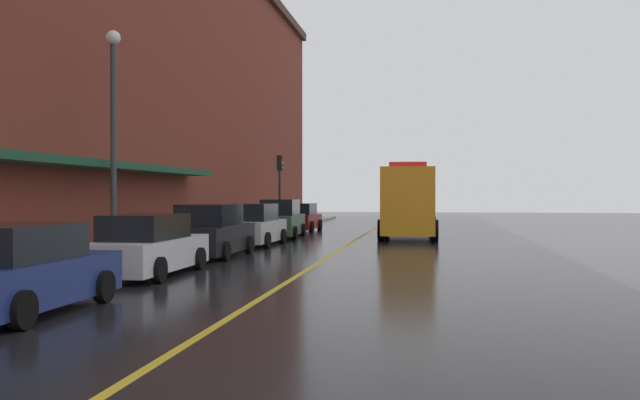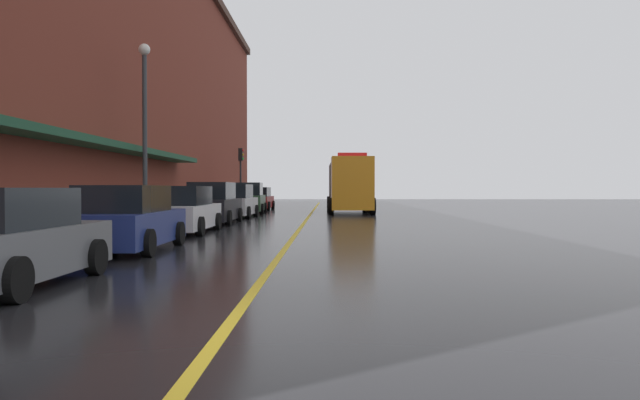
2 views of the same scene
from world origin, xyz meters
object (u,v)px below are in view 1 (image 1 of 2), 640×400
at_px(parking_meter_2, 212,221).
at_px(street_lamp_left, 113,120).
at_px(parked_car_4, 254,226).
at_px(parked_car_1, 18,272).
at_px(utility_truck, 409,203).
at_px(traffic_light_near, 280,177).
at_px(parking_meter_0, 177,225).
at_px(parked_car_3, 211,232).
at_px(parked_car_5, 281,220).
at_px(parking_meter_3, 53,241).
at_px(parking_meter_1, 164,227).
at_px(parked_car_6, 300,218).
at_px(parked_car_2, 148,247).

bearing_deg(parking_meter_2, street_lamp_left, -94.48).
bearing_deg(parked_car_4, parked_car_1, -178.19).
relative_size(utility_truck, traffic_light_near, 2.01).
relative_size(parking_meter_0, traffic_light_near, 0.31).
distance_m(parking_meter_0, traffic_light_near, 16.92).
height_order(parking_meter_0, parking_meter_2, same).
xyz_separation_m(parked_car_3, utility_truck, (6.40, 11.97, 0.88)).
height_order(parked_car_3, utility_truck, utility_truck).
distance_m(parked_car_4, traffic_light_near, 11.95).
distance_m(parked_car_5, parking_meter_3, 18.72).
distance_m(parked_car_3, parked_car_4, 5.40).
height_order(parked_car_1, parking_meter_1, parked_car_1).
bearing_deg(parking_meter_3, parked_car_6, 86.83).
distance_m(parked_car_3, parked_car_5, 10.76).
xyz_separation_m(parked_car_1, parked_car_6, (-0.10, 28.27, 0.00)).
xyz_separation_m(parked_car_6, traffic_light_near, (-1.30, 0.39, 2.39)).
distance_m(parked_car_3, parking_meter_0, 1.39).
bearing_deg(parking_meter_3, parking_meter_0, 90.00).
xyz_separation_m(parked_car_2, parked_car_5, (0.07, 16.40, 0.11)).
bearing_deg(parking_meter_0, parked_car_2, -76.45).
xyz_separation_m(parked_car_6, parking_meter_2, (-1.36, -12.43, 0.29)).
height_order(parked_car_3, parked_car_6, parked_car_3).
xyz_separation_m(parked_car_1, parking_meter_0, (-1.46, 11.87, 0.29)).
height_order(parked_car_3, street_lamp_left, street_lamp_left).
relative_size(parked_car_2, parked_car_6, 1.16).
height_order(parked_car_1, parked_car_6, parked_car_6).
height_order(parking_meter_1, parking_meter_2, same).
height_order(parked_car_3, parking_meter_1, parked_car_3).
height_order(parking_meter_1, street_lamp_left, street_lamp_left).
height_order(parked_car_1, parked_car_5, parked_car_5).
bearing_deg(parked_car_4, parking_meter_3, 175.54).
bearing_deg(parked_car_6, parked_car_4, -177.76).
height_order(parked_car_5, street_lamp_left, street_lamp_left).
distance_m(parked_car_2, parking_meter_0, 6.05).
relative_size(parking_meter_3, street_lamp_left, 0.19).
xyz_separation_m(parked_car_5, street_lamp_left, (-2.09, -14.20, 3.52)).
distance_m(parked_car_3, utility_truck, 13.60).
bearing_deg(parking_meter_1, parked_car_3, 34.19).
height_order(parking_meter_0, parking_meter_3, same).
bearing_deg(parking_meter_3, utility_truck, 68.67).
bearing_deg(parked_car_6, street_lamp_left, 176.12).
relative_size(parked_car_4, parking_meter_0, 3.25).
bearing_deg(parking_meter_1, street_lamp_left, -103.39).
distance_m(parked_car_2, parked_car_6, 22.28).
height_order(parked_car_5, parking_meter_2, parked_car_5).
bearing_deg(parked_car_4, parking_meter_0, 165.96).
distance_m(parked_car_5, parking_meter_0, 10.63).
height_order(utility_truck, traffic_light_near, traffic_light_near).
relative_size(parked_car_6, utility_truck, 0.48).
height_order(parked_car_4, parking_meter_3, parked_car_4).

